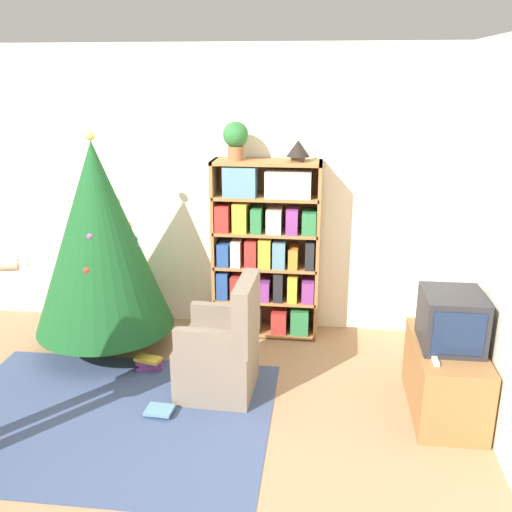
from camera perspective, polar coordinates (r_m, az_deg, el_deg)
ground_plane at (r=4.01m, az=-9.48°, el=-18.20°), size 14.00×14.00×0.00m
wall_back at (r=5.35m, az=-4.13°, el=6.52°), size 8.00×0.10×2.60m
area_rug at (r=4.36m, az=-14.72°, el=-15.28°), size 2.34×1.75×0.01m
bookshelf at (r=5.16m, az=0.96°, el=0.56°), size 0.96×0.33×1.62m
tv_stand at (r=4.39m, az=18.36°, el=-11.48°), size 0.46×0.90×0.52m
television at (r=4.19m, az=18.97°, el=-6.05°), size 0.41×0.47×0.39m
game_remote at (r=4.00m, az=17.49°, el=-9.94°), size 0.04×0.12×0.02m
christmas_tree at (r=4.96m, az=-15.42°, el=1.72°), size 1.18×1.18×1.90m
armchair at (r=4.38m, az=-3.40°, el=-9.67°), size 0.59×0.58×0.92m
potted_plant at (r=5.00m, az=-2.05°, el=11.72°), size 0.22×0.22×0.33m
table_lamp at (r=4.96m, az=4.24°, el=10.60°), size 0.20×0.20×0.18m
book_pile_near_tree at (r=4.88m, az=-10.62°, el=-10.46°), size 0.24×0.17×0.11m
book_pile_by_chair at (r=4.30m, az=-9.66°, el=-15.02°), size 0.20×0.17×0.05m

